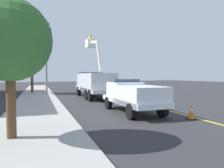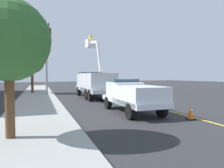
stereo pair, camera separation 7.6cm
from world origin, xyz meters
The scene contains 11 objects.
ground centered at (0.00, 0.00, 0.00)m, with size 120.00×120.00×0.00m, color #2D2D30.
sidewalk_far_side centered at (0.95, 8.06, 0.06)m, with size 60.00×3.60×0.12m, color #9E9E99.
lane_centre_stripe centered at (0.00, 0.00, 0.00)m, with size 50.00×0.16×0.01m, color yellow.
utility_bucket_truck centered at (2.23, 2.29, 1.61)m, with size 8.44×3.44×6.71m.
service_pickup_truck centered at (-7.07, 3.38, 1.12)m, with size 5.81×2.74×2.06m.
passing_minivan centered at (9.96, -4.22, 0.97)m, with size 4.99×2.45×1.69m.
traffic_cone_leading centered at (-10.11, 1.69, 0.40)m, with size 0.40×0.40×0.80m.
traffic_cone_mid_front centered at (5.80, 0.12, 0.39)m, with size 0.40×0.40×0.79m.
traffic_signal_mast centered at (5.24, 6.53, 5.20)m, with size 6.82×1.03×7.59m.
street_tree_left centered at (-9.92, 10.14, 3.49)m, with size 2.86×2.86×4.95m.
street_tree_right centered at (9.87, 7.66, 4.05)m, with size 3.00×3.00×5.58m.
Camera 2 is at (-17.88, 10.10, 2.30)m, focal length 33.05 mm.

